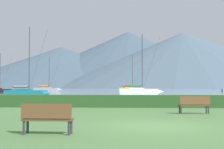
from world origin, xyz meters
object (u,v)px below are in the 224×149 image
(sailboat_slip_3, at_px, (140,91))
(park_bench_under_tree, at_px, (47,117))
(sailboat_slip_10, at_px, (47,89))
(sailboat_slip_7, at_px, (131,89))
(sailboat_slip_0, at_px, (26,93))
(park_bench_near_path, at_px, (194,104))

(sailboat_slip_3, relative_size, park_bench_under_tree, 6.93)
(park_bench_under_tree, bearing_deg, sailboat_slip_10, 106.00)
(park_bench_under_tree, bearing_deg, sailboat_slip_7, 89.80)
(sailboat_slip_0, distance_m, sailboat_slip_7, 51.29)
(park_bench_near_path, height_order, park_bench_under_tree, same)
(sailboat_slip_7, height_order, park_bench_under_tree, sailboat_slip_7)
(sailboat_slip_3, distance_m, park_bench_near_path, 40.97)
(sailboat_slip_0, height_order, sailboat_slip_10, sailboat_slip_0)
(sailboat_slip_0, bearing_deg, sailboat_slip_3, 43.01)
(sailboat_slip_3, relative_size, sailboat_slip_7, 1.00)
(sailboat_slip_7, relative_size, park_bench_near_path, 6.42)
(sailboat_slip_0, relative_size, sailboat_slip_3, 0.94)
(sailboat_slip_7, xyz_separation_m, park_bench_under_tree, (-2.52, -85.91, -0.13))
(sailboat_slip_3, height_order, sailboat_slip_10, sailboat_slip_3)
(sailboat_slip_7, height_order, park_bench_near_path, sailboat_slip_7)
(park_bench_near_path, bearing_deg, sailboat_slip_7, 85.96)
(park_bench_near_path, bearing_deg, sailboat_slip_10, 103.71)
(sailboat_slip_10, bearing_deg, park_bench_near_path, -62.08)
(sailboat_slip_10, bearing_deg, sailboat_slip_7, 20.46)
(sailboat_slip_10, bearing_deg, sailboat_slip_3, -44.11)
(sailboat_slip_10, xyz_separation_m, park_bench_near_path, (26.83, -72.63, -0.12))
(sailboat_slip_0, relative_size, sailboat_slip_7, 0.94)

